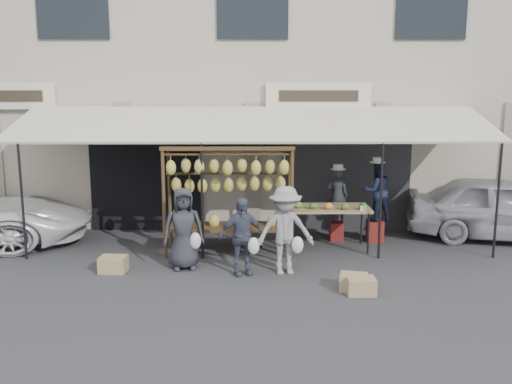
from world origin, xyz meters
TOP-DOWN VIEW (x-y plane):
  - ground_plane at (0.00, 0.00)m, footprint 90.00×90.00m
  - shophouse at (-0.00, 6.50)m, footprint 24.00×6.15m
  - awning at (0.01, 2.28)m, footprint 10.00×2.35m
  - banana_rack at (-0.50, 1.49)m, footprint 2.60×0.90m
  - produce_table at (1.57, 1.78)m, footprint 1.70×0.90m
  - vendor_left at (1.85, 2.48)m, footprint 0.49×0.37m
  - vendor_right at (2.69, 2.38)m, footprint 0.75×0.65m
  - customer_left at (-1.30, 0.55)m, footprint 0.83×0.63m
  - customer_mid at (-0.22, 0.20)m, footprint 0.90×0.59m
  - customer_right at (0.58, 0.25)m, footprint 1.13×0.75m
  - stool_left at (1.85, 2.48)m, footprint 0.30×0.30m
  - stool_right at (2.69, 2.38)m, footprint 0.36×0.36m
  - crate_near_a at (1.77, -0.82)m, footprint 0.47×0.36m
  - crate_near_b at (1.68, -0.63)m, footprint 0.53×0.44m
  - crate_far at (-2.59, 0.35)m, footprint 0.51×0.40m
  - sedan at (5.58, 2.53)m, footprint 4.45×2.60m

SIDE VIEW (x-z plane):
  - ground_plane at x=0.00m, z-range 0.00..0.00m
  - crate_near_b at x=1.68m, z-range 0.00..0.28m
  - crate_near_a at x=1.77m, z-range 0.00..0.28m
  - crate_far at x=-2.59m, z-range 0.00..0.29m
  - stool_left at x=1.85m, z-range 0.00..0.41m
  - stool_right at x=2.69m, z-range 0.00..0.47m
  - sedan at x=5.58m, z-range 0.00..1.42m
  - customer_mid at x=-0.22m, z-range 0.00..1.43m
  - customer_left at x=-1.30m, z-range 0.00..1.54m
  - customer_right at x=0.58m, z-range 0.00..1.62m
  - produce_table at x=1.57m, z-range 0.35..1.39m
  - vendor_left at x=1.85m, z-range 0.41..1.63m
  - vendor_right at x=2.69m, z-range 0.47..1.79m
  - banana_rack at x=-0.50m, z-range 0.45..2.69m
  - awning at x=0.01m, z-range 1.12..4.03m
  - shophouse at x=0.00m, z-range 0.00..7.30m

